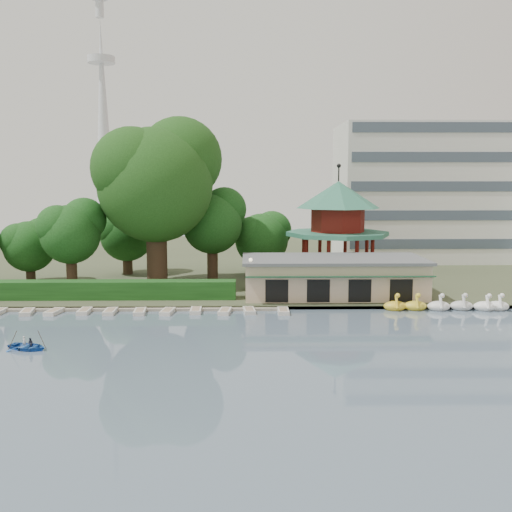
{
  "coord_description": "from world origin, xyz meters",
  "views": [
    {
      "loc": [
        1.14,
        -35.75,
        11.98
      ],
      "look_at": [
        2.0,
        18.0,
        5.0
      ],
      "focal_mm": 40.0,
      "sensor_mm": 36.0,
      "label": 1
    }
  ],
  "objects_px": {
    "big_tree": "(157,176)",
    "rowboat_with_passengers": "(27,343)",
    "boathouse": "(333,276)",
    "dock": "(108,309)",
    "pavilion": "(338,220)"
  },
  "relations": [
    {
      "from": "boathouse",
      "to": "rowboat_with_passengers",
      "type": "bearing_deg",
      "value": -144.62
    },
    {
      "from": "dock",
      "to": "boathouse",
      "type": "relative_size",
      "value": 1.83
    },
    {
      "from": "pavilion",
      "to": "rowboat_with_passengers",
      "type": "distance_m",
      "value": 39.05
    },
    {
      "from": "boathouse",
      "to": "pavilion",
      "type": "bearing_deg",
      "value": 78.72
    },
    {
      "from": "big_tree",
      "to": "rowboat_with_passengers",
      "type": "xyz_separation_m",
      "value": [
        -5.9,
        -23.79,
        -12.18
      ]
    },
    {
      "from": "rowboat_with_passengers",
      "to": "boathouse",
      "type": "bearing_deg",
      "value": 35.38
    },
    {
      "from": "pavilion",
      "to": "rowboat_with_passengers",
      "type": "bearing_deg",
      "value": -134.09
    },
    {
      "from": "dock",
      "to": "big_tree",
      "type": "relative_size",
      "value": 1.79
    },
    {
      "from": "boathouse",
      "to": "big_tree",
      "type": "xyz_separation_m",
      "value": [
        -18.83,
        6.23,
        10.24
      ]
    },
    {
      "from": "dock",
      "to": "boathouse",
      "type": "height_order",
      "value": "boathouse"
    },
    {
      "from": "dock",
      "to": "big_tree",
      "type": "distance_m",
      "value": 16.95
    },
    {
      "from": "pavilion",
      "to": "rowboat_with_passengers",
      "type": "height_order",
      "value": "pavilion"
    },
    {
      "from": "boathouse",
      "to": "big_tree",
      "type": "distance_m",
      "value": 22.32
    },
    {
      "from": "dock",
      "to": "pavilion",
      "type": "relative_size",
      "value": 2.52
    },
    {
      "from": "big_tree",
      "to": "rowboat_with_passengers",
      "type": "height_order",
      "value": "big_tree"
    }
  ]
}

